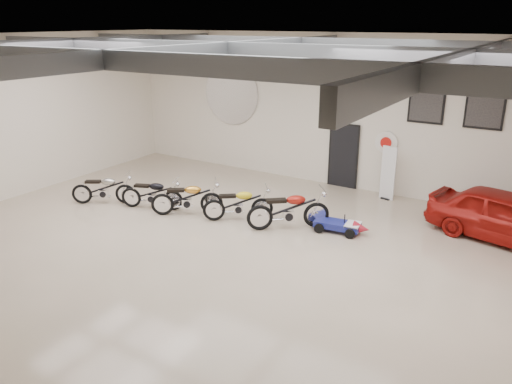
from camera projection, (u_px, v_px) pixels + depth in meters
The scene contains 18 objects.
floor at pixel (231, 247), 12.42m from camera, with size 16.00×12.00×0.01m, color #BEAB91.
ceiling at pixel (227, 37), 10.79m from camera, with size 16.00×12.00×0.01m, color slate.
back_wall at pixel (332, 111), 16.43m from camera, with size 16.00×0.02×5.00m, color beige.
left_wall at pixel (18, 117), 15.58m from camera, with size 0.02×12.00×5.00m, color beige.
ceiling_beams at pixel (227, 49), 10.87m from camera, with size 15.80×11.80×0.32m, color #565A5E, non-canonical shape.
door at pixel (343, 156), 16.62m from camera, with size 0.92×0.08×2.10m, color black.
logo_plaque at pixel (231, 94), 18.28m from camera, with size 2.30×0.06×1.16m, color silver, non-canonical shape.
poster_left at pixel (427, 101), 14.72m from camera, with size 1.05×0.08×1.35m, color black, non-canonical shape.
poster_mid at pixel (485, 105), 13.92m from camera, with size 1.05×0.08×1.35m, color black, non-canonical shape.
oil_sign at pixel (386, 143), 15.71m from camera, with size 0.72×0.10×0.72m, color white, non-canonical shape.
banner_stand at pixel (388, 172), 15.48m from camera, with size 0.48×0.19×1.76m, color white, non-canonical shape.
motorcycle_silver at pixel (103, 188), 15.21m from camera, with size 1.90×0.59×0.99m, color silver, non-canonical shape.
motorcycle_black at pixel (152, 193), 14.81m from camera, with size 1.89×0.58×0.98m, color silver, non-canonical shape.
motorcycle_gold at pixel (187, 197), 14.34m from camera, with size 2.02×0.63×1.05m, color silver, non-canonical shape.
motorcycle_yellow at pixel (238, 203), 13.96m from camera, with size 1.93×0.60×1.01m, color silver, non-canonical shape.
motorcycle_red at pixel (288, 209), 13.34m from camera, with size 2.20×0.68×1.15m, color silver, non-canonical shape.
go_kart at pixel (342, 223), 13.19m from camera, with size 1.48×0.67×0.54m, color navy, non-canonical shape.
vintage_car at pixel (507, 217), 12.58m from camera, with size 3.87×1.56×1.32m, color #9A130E.
Camera 1 is at (6.47, -9.28, 5.36)m, focal length 35.00 mm.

